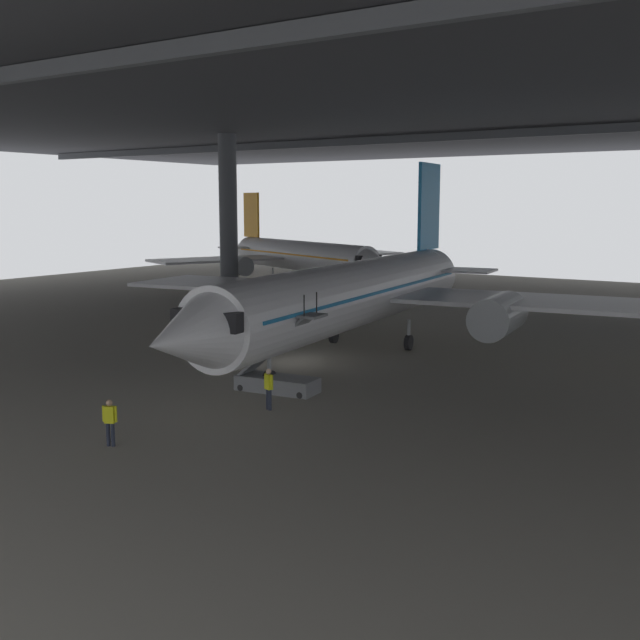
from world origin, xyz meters
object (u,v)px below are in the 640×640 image
(crew_worker_near_nose, at_px, (110,420))
(crew_worker_by_stairs, at_px, (269,386))
(airplane_main, at_px, (357,294))
(airplane_distant, at_px, (298,256))
(boarding_stairs, at_px, (278,376))

(crew_worker_near_nose, xyz_separation_m, crew_worker_by_stairs, (1.85, 6.96, 0.04))
(airplane_main, xyz_separation_m, crew_worker_near_nose, (1.34, -19.75, -2.47))
(airplane_main, distance_m, airplane_distant, 37.24)
(boarding_stairs, distance_m, airplane_distant, 46.36)
(airplane_main, relative_size, boarding_stairs, 7.86)
(airplane_main, bearing_deg, airplane_distant, 129.77)
(airplane_main, distance_m, crew_worker_by_stairs, 13.41)
(boarding_stairs, height_order, crew_worker_by_stairs, boarding_stairs)
(crew_worker_by_stairs, bearing_deg, airplane_distant, 123.12)
(boarding_stairs, distance_m, crew_worker_near_nose, 9.75)
(airplane_main, xyz_separation_m, crew_worker_by_stairs, (3.19, -12.79, -2.43))
(crew_worker_near_nose, distance_m, crew_worker_by_stairs, 7.20)
(airplane_main, distance_m, crew_worker_near_nose, 19.95)
(airplane_distant, bearing_deg, boarding_stairs, -56.57)
(airplane_main, xyz_separation_m, boarding_stairs, (1.67, -10.01, -2.72))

